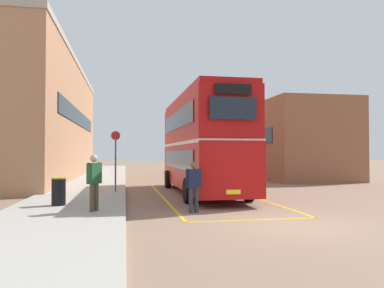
{
  "coord_description": "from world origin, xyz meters",
  "views": [
    {
      "loc": [
        -4.53,
        -9.93,
        2.01
      ],
      "look_at": [
        -0.69,
        11.49,
        2.53
      ],
      "focal_mm": 34.93,
      "sensor_mm": 36.0,
      "label": 1
    }
  ],
  "objects_px": {
    "double_decker_bus": "(202,143)",
    "pedestrian_waiting_near": "(94,178)",
    "bus_stop_sign": "(116,155)",
    "litter_bin": "(59,191)",
    "single_deck_bus": "(214,157)",
    "pedestrian_boarding": "(194,183)"
  },
  "relations": [
    {
      "from": "double_decker_bus",
      "to": "pedestrian_boarding",
      "type": "xyz_separation_m",
      "value": [
        -1.45,
        -5.67,
        -1.52
      ]
    },
    {
      "from": "single_deck_bus",
      "to": "pedestrian_boarding",
      "type": "xyz_separation_m",
      "value": [
        -6.12,
        -22.65,
        -0.64
      ]
    },
    {
      "from": "double_decker_bus",
      "to": "litter_bin",
      "type": "relative_size",
      "value": 10.89
    },
    {
      "from": "pedestrian_waiting_near",
      "to": "single_deck_bus",
      "type": "bearing_deg",
      "value": 67.57
    },
    {
      "from": "double_decker_bus",
      "to": "pedestrian_waiting_near",
      "type": "xyz_separation_m",
      "value": [
        -4.69,
        -5.71,
        -1.31
      ]
    },
    {
      "from": "litter_bin",
      "to": "single_deck_bus",
      "type": "bearing_deg",
      "value": 63.02
    },
    {
      "from": "single_deck_bus",
      "to": "litter_bin",
      "type": "xyz_separation_m",
      "value": [
        -10.72,
        -21.07,
        -1.01
      ]
    },
    {
      "from": "pedestrian_boarding",
      "to": "bus_stop_sign",
      "type": "relative_size",
      "value": 0.59
    },
    {
      "from": "double_decker_bus",
      "to": "single_deck_bus",
      "type": "relative_size",
      "value": 1.11
    },
    {
      "from": "pedestrian_boarding",
      "to": "bus_stop_sign",
      "type": "xyz_separation_m",
      "value": [
        -2.73,
        6.04,
        0.89
      ]
    },
    {
      "from": "double_decker_bus",
      "to": "pedestrian_waiting_near",
      "type": "height_order",
      "value": "double_decker_bus"
    },
    {
      "from": "pedestrian_boarding",
      "to": "litter_bin",
      "type": "height_order",
      "value": "pedestrian_boarding"
    },
    {
      "from": "double_decker_bus",
      "to": "pedestrian_waiting_near",
      "type": "relative_size",
      "value": 5.9
    },
    {
      "from": "double_decker_bus",
      "to": "bus_stop_sign",
      "type": "xyz_separation_m",
      "value": [
        -4.18,
        0.37,
        -0.63
      ]
    },
    {
      "from": "double_decker_bus",
      "to": "pedestrian_waiting_near",
      "type": "bearing_deg",
      "value": -129.45
    },
    {
      "from": "pedestrian_boarding",
      "to": "single_deck_bus",
      "type": "bearing_deg",
      "value": 74.88
    },
    {
      "from": "pedestrian_waiting_near",
      "to": "double_decker_bus",
      "type": "bearing_deg",
      "value": 50.55
    },
    {
      "from": "double_decker_bus",
      "to": "pedestrian_waiting_near",
      "type": "distance_m",
      "value": 7.5
    },
    {
      "from": "single_deck_bus",
      "to": "litter_bin",
      "type": "height_order",
      "value": "single_deck_bus"
    },
    {
      "from": "single_deck_bus",
      "to": "pedestrian_boarding",
      "type": "distance_m",
      "value": 23.47
    },
    {
      "from": "double_decker_bus",
      "to": "pedestrian_boarding",
      "type": "height_order",
      "value": "double_decker_bus"
    },
    {
      "from": "single_deck_bus",
      "to": "bus_stop_sign",
      "type": "bearing_deg",
      "value": -118.05
    }
  ]
}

